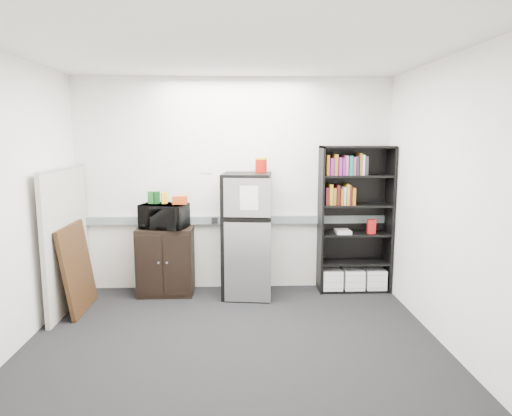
# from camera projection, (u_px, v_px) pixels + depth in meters

# --- Properties ---
(floor) EXTENTS (4.00, 4.00, 0.00)m
(floor) POSITION_uv_depth(u_px,v_px,m) (233.00, 346.00, 4.31)
(floor) COLOR black
(floor) RESTS_ON ground
(wall_back) EXTENTS (4.00, 0.02, 2.70)m
(wall_back) POSITION_uv_depth(u_px,v_px,m) (234.00, 185.00, 5.83)
(wall_back) COLOR white
(wall_back) RESTS_ON floor
(wall_right) EXTENTS (0.02, 3.50, 2.70)m
(wall_right) POSITION_uv_depth(u_px,v_px,m) (450.00, 204.00, 4.18)
(wall_right) COLOR white
(wall_right) RESTS_ON floor
(wall_left) EXTENTS (0.02, 3.50, 2.70)m
(wall_left) POSITION_uv_depth(u_px,v_px,m) (6.00, 207.00, 4.03)
(wall_left) COLOR white
(wall_left) RESTS_ON floor
(ceiling) EXTENTS (4.00, 3.50, 0.02)m
(ceiling) POSITION_uv_depth(u_px,v_px,m) (231.00, 49.00, 3.89)
(ceiling) COLOR white
(ceiling) RESTS_ON wall_back
(electrical_raceway) EXTENTS (3.92, 0.05, 0.10)m
(electrical_raceway) POSITION_uv_depth(u_px,v_px,m) (234.00, 220.00, 5.87)
(electrical_raceway) COLOR gray
(electrical_raceway) RESTS_ON wall_back
(wall_note) EXTENTS (0.14, 0.00, 0.10)m
(wall_note) POSITION_uv_depth(u_px,v_px,m) (206.00, 170.00, 5.78)
(wall_note) COLOR white
(wall_note) RESTS_ON wall_back
(bookshelf) EXTENTS (0.90, 0.34, 1.85)m
(bookshelf) POSITION_uv_depth(u_px,v_px,m) (355.00, 220.00, 5.77)
(bookshelf) COLOR black
(bookshelf) RESTS_ON floor
(cubicle_partition) EXTENTS (0.06, 1.30, 1.62)m
(cubicle_partition) POSITION_uv_depth(u_px,v_px,m) (67.00, 239.00, 5.18)
(cubicle_partition) COLOR #A5A092
(cubicle_partition) RESTS_ON floor
(cabinet) EXTENTS (0.68, 0.45, 0.85)m
(cabinet) POSITION_uv_depth(u_px,v_px,m) (166.00, 261.00, 5.69)
(cabinet) COLOR black
(cabinet) RESTS_ON floor
(microwave) EXTENTS (0.62, 0.49, 0.30)m
(microwave) POSITION_uv_depth(u_px,v_px,m) (164.00, 216.00, 5.59)
(microwave) COLOR black
(microwave) RESTS_ON cabinet
(snack_box_a) EXTENTS (0.08, 0.07, 0.15)m
(snack_box_a) POSITION_uv_depth(u_px,v_px,m) (151.00, 198.00, 5.58)
(snack_box_a) COLOR #1B5F21
(snack_box_a) RESTS_ON microwave
(snack_box_b) EXTENTS (0.08, 0.06, 0.15)m
(snack_box_b) POSITION_uv_depth(u_px,v_px,m) (157.00, 198.00, 5.59)
(snack_box_b) COLOR #0C3713
(snack_box_b) RESTS_ON microwave
(snack_box_c) EXTENTS (0.08, 0.07, 0.14)m
(snack_box_c) POSITION_uv_depth(u_px,v_px,m) (164.00, 198.00, 5.59)
(snack_box_c) COLOR yellow
(snack_box_c) RESTS_ON microwave
(snack_bag) EXTENTS (0.19, 0.11, 0.10)m
(snack_bag) POSITION_uv_depth(u_px,v_px,m) (180.00, 200.00, 5.55)
(snack_bag) COLOR #C44013
(snack_bag) RESTS_ON microwave
(refrigerator) EXTENTS (0.64, 0.66, 1.53)m
(refrigerator) POSITION_uv_depth(u_px,v_px,m) (247.00, 235.00, 5.60)
(refrigerator) COLOR black
(refrigerator) RESTS_ON floor
(coffee_can) EXTENTS (0.15, 0.15, 0.20)m
(coffee_can) POSITION_uv_depth(u_px,v_px,m) (261.00, 164.00, 5.60)
(coffee_can) COLOR #A91207
(coffee_can) RESTS_ON refrigerator
(framed_poster) EXTENTS (0.18, 0.77, 0.99)m
(framed_poster) POSITION_uv_depth(u_px,v_px,m) (77.00, 268.00, 5.15)
(framed_poster) COLOR black
(framed_poster) RESTS_ON floor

